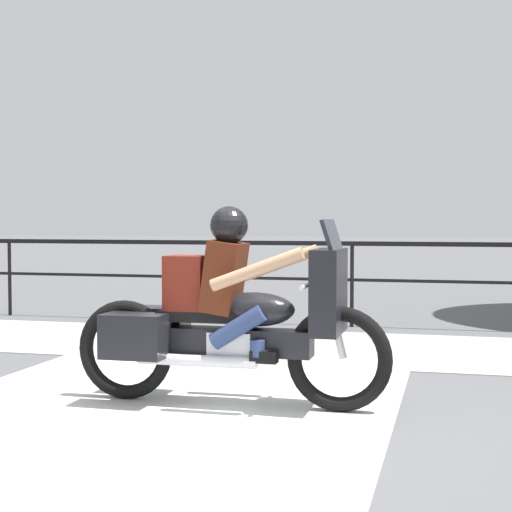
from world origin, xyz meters
The scene contains 5 objects.
ground_plane centered at (0.00, 0.00, 0.00)m, with size 120.00×120.00×0.00m, color #565659.
sidewalk_band centered at (0.00, 3.40, 0.01)m, with size 44.00×2.40×0.01m, color #A8A59E.
crosswalk_band centered at (-0.85, -0.20, 0.00)m, with size 3.55×6.00×0.01m, color silver.
fence_railing centered at (0.00, 5.17, 0.90)m, with size 36.00×0.05×1.14m.
motorcycle centered at (-0.35, 0.53, 0.68)m, with size 2.49×0.76×1.53m.
Camera 1 is at (1.32, -5.18, 1.42)m, focal length 55.00 mm.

